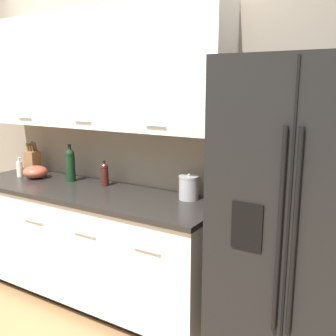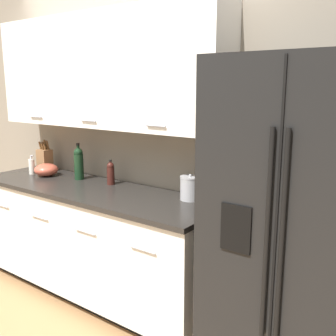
# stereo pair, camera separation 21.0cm
# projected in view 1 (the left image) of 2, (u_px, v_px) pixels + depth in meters

# --- Properties ---
(wall_back) EXTENTS (10.00, 0.39, 2.60)m
(wall_back) POSITION_uv_depth(u_px,v_px,m) (113.00, 116.00, 3.16)
(wall_back) COLOR gray
(wall_back) RESTS_ON ground_plane
(counter_unit) EXTENTS (2.20, 0.64, 0.91)m
(counter_unit) POSITION_uv_depth(u_px,v_px,m) (89.00, 243.00, 3.15)
(counter_unit) COLOR black
(counter_unit) RESTS_ON ground_plane
(refrigerator) EXTENTS (0.89, 0.74, 1.85)m
(refrigerator) POSITION_uv_depth(u_px,v_px,m) (304.00, 229.00, 2.17)
(refrigerator) COLOR black
(refrigerator) RESTS_ON ground_plane
(knife_block) EXTENTS (0.12, 0.10, 0.30)m
(knife_block) POSITION_uv_depth(u_px,v_px,m) (33.00, 161.00, 3.58)
(knife_block) COLOR olive
(knife_block) RESTS_ON counter_unit
(wine_bottle) EXTENTS (0.08, 0.08, 0.31)m
(wine_bottle) POSITION_uv_depth(u_px,v_px,m) (70.00, 164.00, 3.29)
(wine_bottle) COLOR black
(wine_bottle) RESTS_ON counter_unit
(soap_dispenser) EXTENTS (0.06, 0.05, 0.18)m
(soap_dispenser) POSITION_uv_depth(u_px,v_px,m) (20.00, 169.00, 3.46)
(soap_dispenser) COLOR silver
(soap_dispenser) RESTS_ON counter_unit
(oil_bottle) EXTENTS (0.06, 0.06, 0.20)m
(oil_bottle) POSITION_uv_depth(u_px,v_px,m) (105.00, 174.00, 3.14)
(oil_bottle) COLOR #3D1914
(oil_bottle) RESTS_ON counter_unit
(steel_canister) EXTENTS (0.14, 0.14, 0.19)m
(steel_canister) POSITION_uv_depth(u_px,v_px,m) (189.00, 188.00, 2.77)
(steel_canister) COLOR #A3A3A5
(steel_canister) RESTS_ON counter_unit
(mixing_bowl) EXTENTS (0.21, 0.21, 0.11)m
(mixing_bowl) POSITION_uv_depth(u_px,v_px,m) (35.00, 172.00, 3.41)
(mixing_bowl) COLOR #B24C38
(mixing_bowl) RESTS_ON counter_unit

